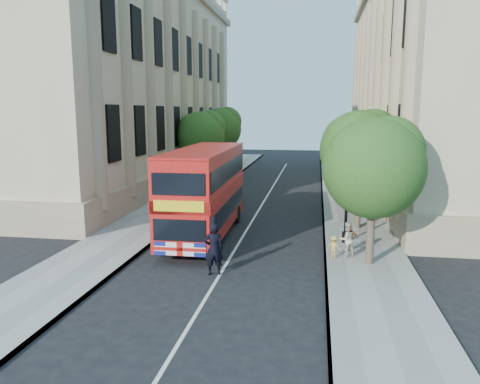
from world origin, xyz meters
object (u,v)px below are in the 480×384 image
at_px(police_constable, 214,249).
at_px(woman_pedestrian, 347,239).
at_px(double_decker_bus, 205,190).
at_px(lamp_post, 347,193).
at_px(box_van, 219,184).

distance_m(police_constable, woman_pedestrian, 5.88).
xyz_separation_m(double_decker_bus, police_constable, (1.64, -5.35, -1.38)).
xyz_separation_m(lamp_post, box_van, (-7.90, 8.49, -1.13)).
bearing_deg(woman_pedestrian, police_constable, 2.53).
xyz_separation_m(lamp_post, woman_pedestrian, (-0.06, -2.20, -1.64)).
distance_m(double_decker_bus, police_constable, 5.76).
bearing_deg(box_van, woman_pedestrian, -52.62).
xyz_separation_m(lamp_post, police_constable, (-5.23, -5.00, -1.49)).
bearing_deg(police_constable, woman_pedestrian, -165.24).
distance_m(lamp_post, police_constable, 7.39).
bearing_deg(double_decker_bus, lamp_post, -3.87).
distance_m(double_decker_bus, woman_pedestrian, 7.43).
relative_size(police_constable, woman_pedestrian, 1.36).
height_order(lamp_post, box_van, lamp_post).
xyz_separation_m(lamp_post, double_decker_bus, (-6.87, 0.35, -0.11)).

